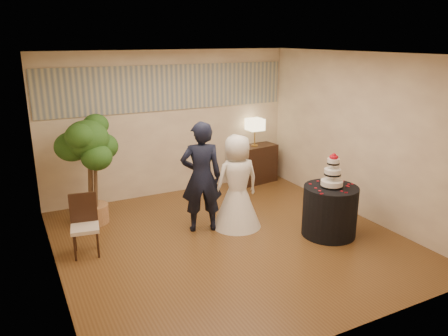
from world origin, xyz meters
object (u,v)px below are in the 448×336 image
groom (201,177)px  table_lamp (255,132)px  ficus_tree (90,170)px  bride (237,182)px  console (254,164)px  wedding_cake (333,170)px  cake_table (330,211)px  side_chair (85,226)px

groom → table_lamp: groom is taller
table_lamp → ficus_tree: bearing=-170.3°
table_lamp → bride: bearing=-128.0°
console → table_lamp: size_ratio=1.68×
console → wedding_cake: bearing=-104.0°
bride → table_lamp: bearing=-127.1°
wedding_cake → cake_table: bearing=0.0°
bride → console: size_ratio=1.59×
bride → groom: bearing=-12.6°
console → ficus_tree: bearing=-178.4°
groom → wedding_cake: 2.04m
groom → cake_table: size_ratio=2.13×
bride → console: bride is taller
groom → table_lamp: 2.62m
groom → wedding_cake: (1.71, -1.09, 0.17)m
wedding_cake → side_chair: size_ratio=0.61×
table_lamp → ficus_tree: (-3.51, -0.60, -0.18)m
wedding_cake → side_chair: (-3.55, 1.07, -0.63)m
cake_table → side_chair: bearing=163.2°
wedding_cake → table_lamp: size_ratio=0.93×
table_lamp → ficus_tree: ficus_tree is taller
groom → side_chair: groom is taller
cake_table → wedding_cake: 0.67m
console → groom: bearing=-147.9°
console → ficus_tree: size_ratio=0.53×
bride → wedding_cake: bearing=140.9°
bride → wedding_cake: bride is taller
bride → side_chair: 2.43m
bride → side_chair: bride is taller
groom → bride: (0.57, -0.14, -0.12)m
wedding_cake → ficus_tree: 3.90m
table_lamp → side_chair: size_ratio=0.66×
wedding_cake → ficus_tree: ficus_tree is taller
groom → cake_table: groom is taller
bride → cake_table: 1.53m
wedding_cake → console: 2.88m
cake_table → table_lamp: size_ratio=1.46×
bride → cake_table: bride is taller
wedding_cake → table_lamp: bearing=84.1°
wedding_cake → groom: bearing=147.4°
table_lamp → side_chair: 4.25m
cake_table → bride: bearing=140.0°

